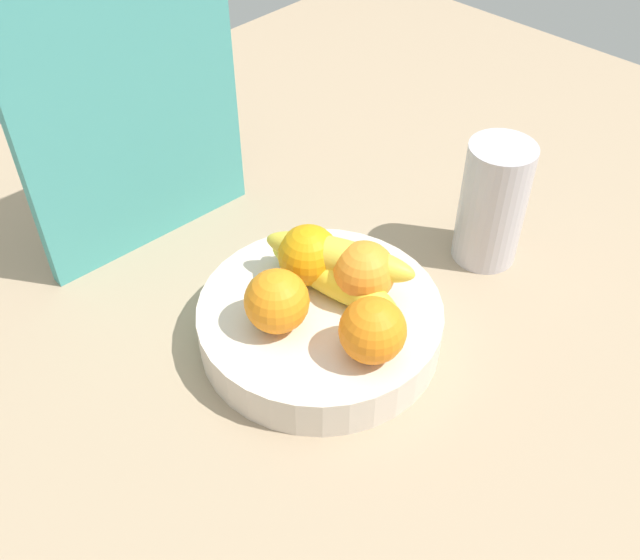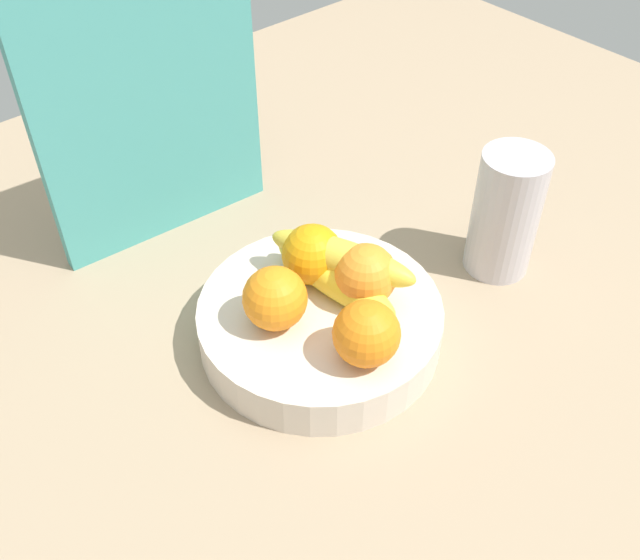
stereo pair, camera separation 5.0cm
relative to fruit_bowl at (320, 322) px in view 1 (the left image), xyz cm
name	(u,v)px [view 1 (the left image)]	position (x,y,z in cm)	size (l,w,h in cm)	color
ground_plane	(312,373)	(-3.42, -2.08, -3.95)	(180.00, 140.00, 3.00)	tan
fruit_bowl	(320,322)	(0.00, 0.00, 0.00)	(26.81, 26.81, 4.90)	beige
orange_front_left	(277,301)	(-4.90, 1.42, 5.85)	(6.81, 6.81, 6.81)	orange
orange_front_right	(373,330)	(-1.16, -8.31, 5.85)	(6.81, 6.81, 6.81)	orange
orange_center	(366,273)	(4.63, -2.40, 5.85)	(6.81, 6.81, 6.81)	orange
orange_back_left	(308,255)	(2.47, 4.14, 5.85)	(6.81, 6.81, 6.81)	orange
banana_bunch	(336,267)	(3.33, 0.86, 5.55)	(10.33, 17.43, 6.20)	yellow
cutting_board	(132,112)	(-1.79, 28.16, 15.55)	(28.00, 1.80, 36.00)	teal
thermos_tumbler	(493,204)	(24.66, -4.91, 5.52)	(7.96, 7.96, 15.93)	#BFB7BE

